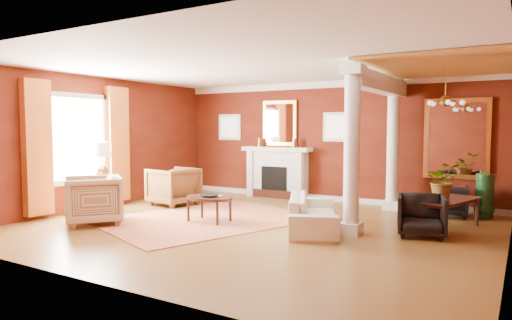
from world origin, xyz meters
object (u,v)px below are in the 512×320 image
Objects in this scene: sofa at (313,207)px; coffee_table at (209,199)px; dining_table at (443,205)px; armchair_leopard at (173,184)px; side_table at (101,165)px; armchair_stripe at (93,198)px.

coffee_table is at bearing 78.42° from sofa.
dining_table reaches higher than sofa.
sofa reaches higher than coffee_table.
armchair_leopard reaches higher than coffee_table.
coffee_table is at bearing 7.57° from side_table.
sofa is at bearing 62.55° from armchair_stripe.
armchair_leopard is at bearing 149.11° from coffee_table.
side_table is at bearing -17.54° from armchair_leopard.
armchair_stripe reaches higher than coffee_table.
side_table is 0.99× the size of dining_table.
coffee_table is (1.83, -1.10, -0.04)m from armchair_leopard.
coffee_table is 0.65× the size of side_table.
coffee_table is at bearing 131.01° from dining_table.
sofa is 4.60m from side_table.
armchair_stripe is 0.67× the size of side_table.
side_table is at bearing -172.43° from coffee_table.
armchair_stripe is at bearing 11.94° from armchair_leopard.
dining_table is (6.44, 2.04, -0.58)m from side_table.
coffee_table is 2.64m from side_table.
sofa is 1.37× the size of dining_table.
armchair_leopard is at bearing 113.37° from dining_table.
side_table reaches higher than coffee_table.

